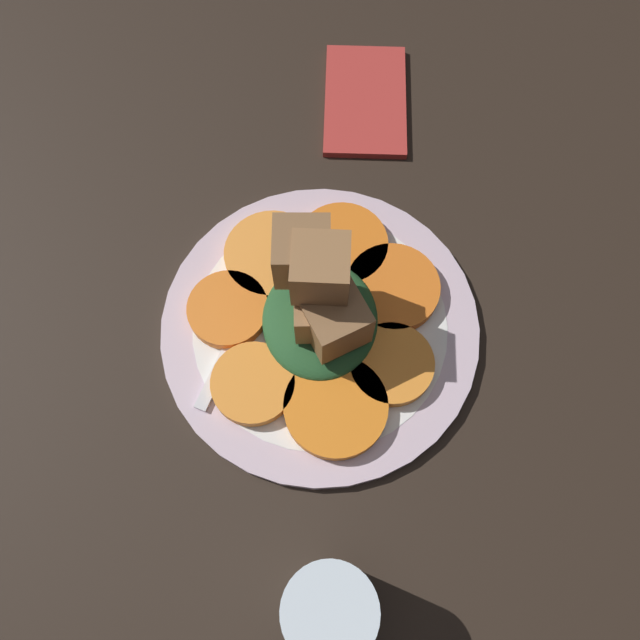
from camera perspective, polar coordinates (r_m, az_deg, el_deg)
name	(u,v)px	position (r cm, az deg, el deg)	size (l,w,h in cm)	color
table_slab	(320,332)	(58.45, 0.00, -1.12)	(120.00, 120.00, 2.00)	black
plate	(320,326)	(57.03, 0.00, -0.59)	(28.97, 28.97, 1.05)	silver
carrot_slice_0	(393,288)	(57.60, 6.65, 2.94)	(8.62, 8.62, 1.24)	orange
carrot_slice_1	(342,245)	(59.24, 2.03, 6.87)	(8.62, 8.62, 1.24)	orange
carrot_slice_2	(272,255)	(58.89, -4.44, 5.98)	(8.86, 8.86, 1.24)	orange
carrot_slice_3	(228,310)	(56.96, -8.41, 0.95)	(7.32, 7.32, 1.24)	orange
carrot_slice_4	(253,384)	(54.38, -6.13, -5.80)	(7.30, 7.30, 1.24)	orange
carrot_slice_5	(336,407)	(53.56, 1.44, -7.94)	(8.93, 8.93, 1.24)	orange
carrot_slice_6	(391,364)	(54.93, 6.55, -4.03)	(7.43, 7.43, 1.24)	orange
center_pile	(319,304)	(52.46, -0.05, 1.47)	(11.43, 10.29, 11.46)	#235128
fork	(247,311)	(57.13, -6.71, 0.78)	(18.09, 7.94, 0.40)	silver
water_glass	(329,608)	(49.19, 0.83, -24.86)	(6.58, 6.58, 9.29)	silver
napkin	(365,100)	(70.93, 4.16, 19.40)	(14.39, 8.63, 0.80)	#B2332D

